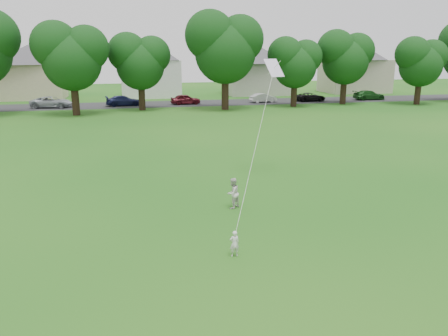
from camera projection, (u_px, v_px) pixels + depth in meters
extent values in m
plane|color=#135313|center=(239.00, 252.00, 14.15)|extent=(160.00, 160.00, 0.00)
cube|color=#2D2D30|center=(156.00, 104.00, 53.80)|extent=(90.00, 7.00, 0.01)
imported|color=silver|center=(234.00, 244.00, 13.74)|extent=(0.33, 0.23, 0.87)
imported|color=silver|center=(233.00, 193.00, 17.96)|extent=(0.79, 0.76, 1.29)
plane|color=white|center=(274.00, 68.00, 21.70)|extent=(1.25, 1.03, 0.86)
cylinder|color=white|center=(259.00, 134.00, 17.70)|extent=(0.01, 0.01, 10.98)
cylinder|color=black|center=(75.00, 97.00, 44.14)|extent=(0.75, 0.75, 3.60)
cylinder|color=black|center=(142.00, 95.00, 48.04)|extent=(0.72, 0.72, 3.23)
cylinder|color=black|center=(225.00, 91.00, 48.37)|extent=(0.79, 0.79, 4.14)
cylinder|color=black|center=(294.00, 93.00, 51.18)|extent=(0.71, 0.71, 3.10)
cylinder|color=black|center=(343.00, 90.00, 53.68)|extent=(0.74, 0.74, 3.45)
cylinder|color=black|center=(418.00, 91.00, 53.28)|extent=(0.71, 0.71, 3.13)
imported|color=#A0A5AE|center=(51.00, 102.00, 50.24)|extent=(4.83, 2.66, 1.28)
imported|color=#141941|center=(124.00, 101.00, 51.92)|extent=(4.35, 2.18, 1.21)
imported|color=#59111B|center=(186.00, 99.00, 53.43)|extent=(3.72, 1.71, 1.24)
imported|color=#B9B9B9|center=(263.00, 98.00, 55.48)|extent=(3.60, 1.66, 1.14)
imported|color=black|center=(310.00, 97.00, 56.80)|extent=(4.11, 2.10, 1.11)
imported|color=#1A4F1A|center=(369.00, 95.00, 58.51)|extent=(4.31, 1.79, 1.24)
cube|color=beige|center=(32.00, 82.00, 59.36)|extent=(8.44, 6.43, 4.64)
pyramid|color=#49474C|center=(28.00, 45.00, 58.11)|extent=(12.18, 12.18, 2.55)
cube|color=white|center=(150.00, 78.00, 62.58)|extent=(8.12, 7.44, 5.12)
pyramid|color=#49474C|center=(149.00, 39.00, 61.19)|extent=(11.71, 11.71, 2.82)
cube|color=#B9B5A6|center=(258.00, 79.00, 65.93)|extent=(9.42, 7.35, 4.61)
pyramid|color=#49474C|center=(258.00, 46.00, 64.68)|extent=(13.59, 13.59, 2.54)
cube|color=#BBB29B|center=(354.00, 76.00, 69.15)|extent=(9.66, 6.84, 5.04)
pyramid|color=#49474C|center=(357.00, 41.00, 67.79)|extent=(13.93, 13.93, 2.77)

